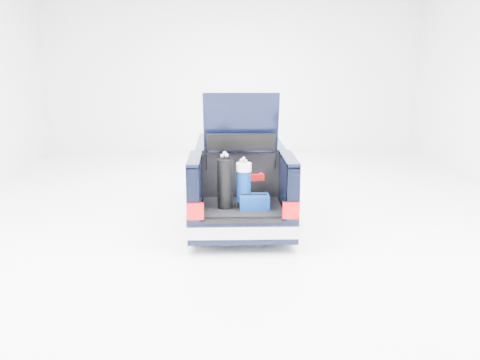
{
  "coord_description": "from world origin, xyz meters",
  "views": [
    {
      "loc": [
        -0.28,
        -9.64,
        3.02
      ],
      "look_at": [
        0.0,
        -0.5,
        0.81
      ],
      "focal_mm": 38.0,
      "sensor_mm": 36.0,
      "label": 1
    }
  ],
  "objects_px": {
    "car": "(239,180)",
    "blue_golf_bag": "(244,185)",
    "black_golf_bag": "(225,183)",
    "red_suitcase": "(254,188)",
    "blue_duffel": "(254,202)"
  },
  "relations": [
    {
      "from": "car",
      "to": "blue_duffel",
      "type": "bearing_deg",
      "value": -83.48
    },
    {
      "from": "black_golf_bag",
      "to": "blue_golf_bag",
      "type": "bearing_deg",
      "value": 18.07
    },
    {
      "from": "black_golf_bag",
      "to": "blue_duffel",
      "type": "height_order",
      "value": "black_golf_bag"
    },
    {
      "from": "car",
      "to": "blue_duffel",
      "type": "distance_m",
      "value": 1.75
    },
    {
      "from": "car",
      "to": "blue_golf_bag",
      "type": "height_order",
      "value": "car"
    },
    {
      "from": "red_suitcase",
      "to": "blue_duffel",
      "type": "bearing_deg",
      "value": -106.35
    },
    {
      "from": "red_suitcase",
      "to": "blue_duffel",
      "type": "relative_size",
      "value": 1.08
    },
    {
      "from": "black_golf_bag",
      "to": "blue_duffel",
      "type": "distance_m",
      "value": 0.57
    },
    {
      "from": "black_golf_bag",
      "to": "blue_duffel",
      "type": "xyz_separation_m",
      "value": [
        0.48,
        -0.05,
        -0.31
      ]
    },
    {
      "from": "car",
      "to": "blue_golf_bag",
      "type": "relative_size",
      "value": 5.52
    },
    {
      "from": "black_golf_bag",
      "to": "blue_golf_bag",
      "type": "xyz_separation_m",
      "value": [
        0.31,
        0.05,
        -0.04
      ]
    },
    {
      "from": "blue_duffel",
      "to": "red_suitcase",
      "type": "bearing_deg",
      "value": 87.11
    },
    {
      "from": "red_suitcase",
      "to": "blue_golf_bag",
      "type": "xyz_separation_m",
      "value": [
        -0.18,
        -0.28,
        0.13
      ]
    },
    {
      "from": "car",
      "to": "red_suitcase",
      "type": "xyz_separation_m",
      "value": [
        0.21,
        -1.35,
        0.18
      ]
    },
    {
      "from": "red_suitcase",
      "to": "black_golf_bag",
      "type": "relative_size",
      "value": 0.57
    }
  ]
}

